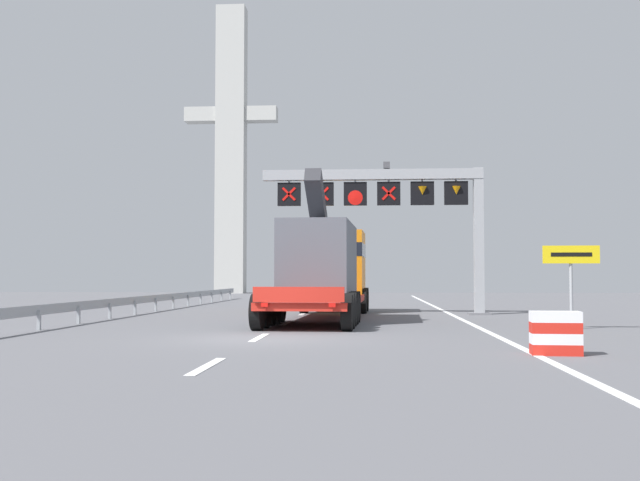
% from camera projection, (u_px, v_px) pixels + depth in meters
% --- Properties ---
extents(ground, '(112.00, 112.00, 0.00)m').
position_uv_depth(ground, '(263.00, 339.00, 19.32)').
color(ground, '#5B5B60').
extents(lane_markings, '(0.20, 78.05, 0.01)m').
position_uv_depth(lane_markings, '(328.00, 300.00, 50.94)').
color(lane_markings, silver).
rests_on(lane_markings, ground).
extents(edge_line_right, '(0.20, 63.00, 0.01)m').
position_uv_depth(edge_line_right, '(453.00, 315.00, 30.85)').
color(edge_line_right, silver).
rests_on(edge_line_right, ground).
extents(overhead_lane_gantry, '(9.73, 0.90, 6.56)m').
position_uv_depth(overhead_lane_gantry, '(398.00, 198.00, 32.02)').
color(overhead_lane_gantry, '#9EA0A5').
rests_on(overhead_lane_gantry, ground).
extents(heavy_haul_truck_red, '(3.48, 14.14, 5.30)m').
position_uv_depth(heavy_haul_truck_red, '(326.00, 267.00, 29.52)').
color(heavy_haul_truck_red, red).
rests_on(heavy_haul_truck_red, ground).
extents(exit_sign_yellow, '(1.71, 0.15, 2.57)m').
position_uv_depth(exit_sign_yellow, '(571.00, 265.00, 22.77)').
color(exit_sign_yellow, '#9EA0A5').
rests_on(exit_sign_yellow, ground).
extents(crash_barrier_striped, '(1.03, 0.56, 0.90)m').
position_uv_depth(crash_barrier_striped, '(556.00, 333.00, 15.31)').
color(crash_barrier_striped, red).
rests_on(crash_barrier_striped, ground).
extents(guardrail_left, '(0.13, 36.47, 0.76)m').
position_uv_depth(guardrail_left, '(164.00, 298.00, 36.02)').
color(guardrail_left, '#999EA3').
rests_on(guardrail_left, ground).
extents(bridge_pylon_distant, '(9.00, 2.00, 28.03)m').
position_uv_depth(bridge_pylon_distant, '(231.00, 145.00, 72.36)').
color(bridge_pylon_distant, '#B7B7B2').
rests_on(bridge_pylon_distant, ground).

